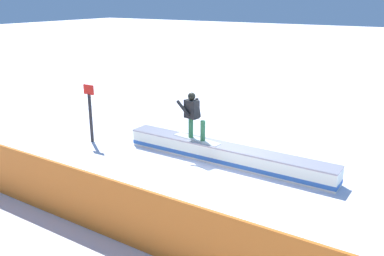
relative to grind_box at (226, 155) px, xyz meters
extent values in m
plane|color=white|center=(0.00, 0.00, -0.23)|extent=(120.00, 120.00, 0.00)
cube|color=white|center=(0.00, 0.00, 0.00)|extent=(6.22, 0.70, 0.47)
cube|color=blue|center=(0.00, 0.00, -0.11)|extent=(6.23, 0.71, 0.11)
cube|color=#91909F|center=(0.00, 0.00, 0.26)|extent=(6.22, 0.76, 0.04)
cube|color=silver|center=(0.95, -0.02, 0.29)|extent=(1.59, 0.54, 0.01)
cylinder|color=#2B6E46|center=(1.18, -0.06, 0.59)|extent=(0.16, 0.16, 0.58)
cylinder|color=#2B6E46|center=(0.73, 0.02, 0.59)|extent=(0.16, 0.16, 0.58)
cube|color=black|center=(1.15, -0.05, 1.14)|extent=(0.43, 0.30, 0.52)
sphere|color=black|center=(1.15, -0.05, 1.51)|extent=(0.22, 0.22, 0.22)
cylinder|color=black|center=(1.35, 0.08, 1.17)|extent=(0.49, 0.17, 0.42)
cylinder|color=black|center=(1.02, -0.20, 1.17)|extent=(0.20, 0.12, 0.56)
cube|color=orange|center=(0.00, 4.53, 0.39)|extent=(10.43, 0.27, 1.24)
cylinder|color=#262628|center=(4.43, 0.68, 0.54)|extent=(0.10, 0.10, 1.54)
cube|color=red|center=(4.43, 0.68, 1.46)|extent=(0.40, 0.04, 0.30)
camera|label=1|loc=(-5.02, 9.69, 4.20)|focal=39.38mm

